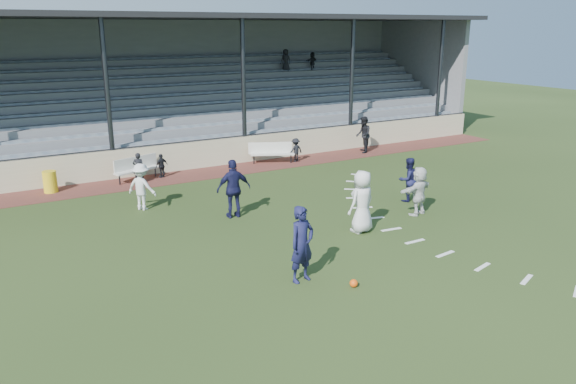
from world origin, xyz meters
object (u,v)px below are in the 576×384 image
at_px(player_navy_lead, 302,244).
at_px(official, 363,135).
at_px(trash_bin, 50,182).
at_px(football, 354,283).
at_px(bench_left, 136,166).
at_px(bench_right, 271,151).
at_px(player_white_lead, 362,202).

relative_size(player_navy_lead, official, 1.08).
bearing_deg(player_navy_lead, trash_bin, 99.65).
xyz_separation_m(trash_bin, football, (5.11, -12.27, -0.33)).
bearing_deg(official, football, -7.52).
bearing_deg(bench_left, bench_right, -19.71).
bearing_deg(bench_left, football, -100.29).
bearing_deg(bench_right, football, -85.61).
bearing_deg(trash_bin, player_navy_lead, -69.60).
relative_size(trash_bin, official, 0.45).
xyz_separation_m(football, player_white_lead, (2.49, 2.99, 0.86)).
distance_m(bench_left, trash_bin, 3.33).
xyz_separation_m(bench_right, player_navy_lead, (-5.28, -11.32, 0.38)).
height_order(football, player_navy_lead, player_navy_lead).
distance_m(bench_right, football, 13.03).
xyz_separation_m(bench_left, player_navy_lead, (0.89, -11.45, 0.38)).
height_order(football, official, official).
bearing_deg(trash_bin, player_white_lead, -50.68).
height_order(bench_left, player_navy_lead, player_navy_lead).
height_order(trash_bin, player_navy_lead, player_navy_lead).
bearing_deg(bench_left, player_white_lead, -84.05).
height_order(bench_left, player_white_lead, player_white_lead).
bearing_deg(bench_left, player_navy_lead, -104.05).
distance_m(trash_bin, player_navy_lead, 12.09).
distance_m(bench_left, football, 12.53).
xyz_separation_m(bench_right, trash_bin, (-9.49, 0.00, -0.16)).
distance_m(bench_left, bench_right, 6.17).
height_order(player_white_lead, player_navy_lead, player_navy_lead).
relative_size(bench_left, official, 1.13).
xyz_separation_m(trash_bin, official, (14.50, -0.35, 0.49)).
relative_size(player_white_lead, official, 1.07).
distance_m(bench_right, player_navy_lead, 12.50).
bearing_deg(football, official, 51.77).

